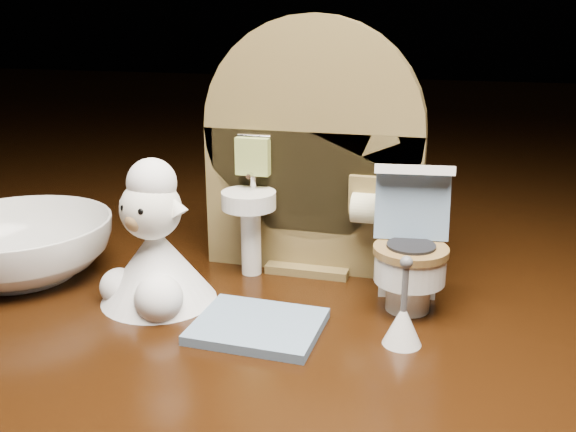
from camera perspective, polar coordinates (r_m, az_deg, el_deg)
backdrop_panel at (r=0.38m, az=2.04°, el=4.67°), size 0.13×0.05×0.15m
toy_toilet at (r=0.35m, az=10.77°, el=-3.40°), size 0.04×0.05×0.08m
bath_mat at (r=0.32m, az=-2.69°, el=-9.76°), size 0.06×0.05×0.00m
toilet_brush at (r=0.31m, az=10.17°, el=-9.21°), size 0.02×0.02×0.04m
plush_lamb at (r=0.35m, az=-11.80°, el=-3.21°), size 0.06×0.06×0.08m
ceramic_bowl at (r=0.41m, az=-22.77°, el=-2.62°), size 0.12×0.12×0.03m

